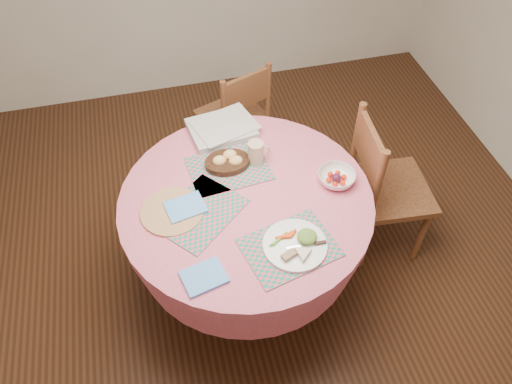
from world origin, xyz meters
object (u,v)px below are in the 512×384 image
dining_table (247,223)px  bread_bowl (228,161)px  fruit_bowl (336,178)px  chair_right (383,186)px  latte_mug (256,152)px  chair_back (237,116)px  dinner_plate (297,245)px  wicker_trivet (172,211)px

dining_table → bread_bowl: 0.33m
bread_bowl → fruit_bowl: 0.55m
dining_table → chair_right: (0.82, 0.12, -0.06)m
dining_table → fruit_bowl: size_ratio=5.88×
latte_mug → fruit_bowl: 0.42m
chair_right → dining_table: bearing=102.8°
bread_bowl → fruit_bowl: bread_bowl is taller
chair_back → dinner_plate: (-0.01, -1.31, 0.32)m
chair_right → wicker_trivet: chair_right is taller
dining_table → fruit_bowl: bearing=-0.5°
dinner_plate → latte_mug: 0.57m
dinner_plate → bread_bowl: size_ratio=1.25×
chair_right → fruit_bowl: (-0.36, -0.12, 0.28)m
dining_table → chair_right: bearing=8.0°
bread_bowl → fruit_bowl: size_ratio=1.09×
dinner_plate → bread_bowl: (-0.19, 0.57, 0.01)m
latte_mug → dining_table: bearing=-115.5°
bread_bowl → latte_mug: 0.15m
dining_table → latte_mug: latte_mug is taller
chair_back → dinner_plate: chair_back is taller
dinner_plate → chair_back: bearing=89.6°
chair_right → dinner_plate: bearing=129.0°
dining_table → latte_mug: size_ratio=9.94×
wicker_trivet → bread_bowl: 0.40m
chair_right → latte_mug: (-0.71, 0.11, 0.32)m
bread_bowl → fruit_bowl: (0.50, -0.24, -0.00)m
chair_back → dining_table: bearing=59.8°
chair_right → chair_back: 1.08m
dinner_plate → latte_mug: (-0.04, 0.56, 0.05)m
chair_back → dinner_plate: size_ratio=2.99×
chair_right → bread_bowl: (-0.86, 0.12, 0.29)m
dinner_plate → bread_bowl: bread_bowl is taller
dinner_plate → bread_bowl: 0.61m
wicker_trivet → bread_bowl: size_ratio=1.30×
latte_mug → fruit_bowl: bearing=-33.4°
dinner_plate → latte_mug: latte_mug is taller
wicker_trivet → fruit_bowl: bearing=-0.2°
bread_bowl → latte_mug: latte_mug is taller
chair_back → bread_bowl: size_ratio=3.74×
chair_right → chair_back: size_ratio=1.11×
dining_table → fruit_bowl: 0.51m
chair_right → latte_mug: bearing=85.9°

